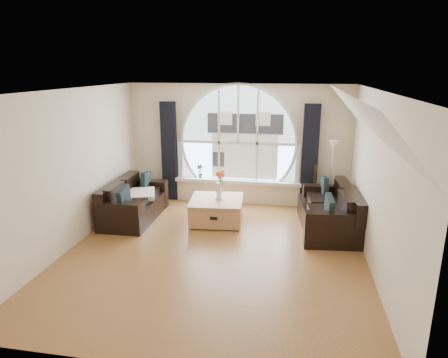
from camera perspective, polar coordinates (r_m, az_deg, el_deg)
ground at (r=6.86m, az=-1.34°, el=-10.51°), size 5.00×5.50×0.01m
ceiling at (r=6.16m, az=-1.50°, el=12.65°), size 5.00×5.50×0.01m
wall_back at (r=9.02m, az=2.07°, el=4.98°), size 5.00×0.01×2.70m
wall_front at (r=3.88m, az=-9.63°, el=-10.17°), size 5.00×0.01×2.70m
wall_left at (r=7.28m, az=-21.08°, el=1.32°), size 0.01×5.50×2.70m
wall_right at (r=6.38m, az=21.16°, el=-0.63°), size 0.01×5.50×2.70m
attic_slope at (r=6.14m, az=19.31°, el=8.49°), size 0.92×5.50×0.72m
arched_window at (r=8.94m, az=2.06°, el=6.67°), size 2.60×0.06×2.15m
window_sill at (r=9.12m, az=1.93°, el=-0.33°), size 2.90×0.22×0.08m
window_frame at (r=8.91m, az=2.03°, el=6.64°), size 2.76×0.08×2.15m
neighbor_house at (r=8.93m, az=2.99°, el=5.84°), size 1.70×0.02×1.50m
curtain_left at (r=9.30m, az=-7.88°, el=3.91°), size 0.35×0.12×2.30m
curtain_right at (r=8.86m, az=12.25°, el=3.12°), size 0.35×0.12×2.30m
sofa_left at (r=8.38m, az=-12.80°, el=-2.97°), size 0.91×1.79×0.79m
sofa_right at (r=7.88m, az=14.78°, el=-4.32°), size 1.14×1.98×0.84m
coffee_chest at (r=8.07m, az=-1.09°, el=-4.38°), size 1.13×1.13×0.51m
throw_blanket at (r=8.40m, az=-11.87°, el=-2.16°), size 0.70×0.70×0.10m
vase_flowers at (r=7.90m, az=-0.74°, el=-0.23°), size 0.24×0.24×0.70m
floor_lamp at (r=8.58m, az=15.13°, el=0.10°), size 0.24×0.24×1.60m
guitar at (r=8.77m, az=12.81°, el=-1.24°), size 0.39×0.29×1.06m
potted_plant at (r=9.22m, az=-3.48°, el=1.15°), size 0.20×0.16×0.33m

